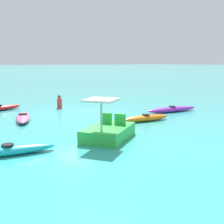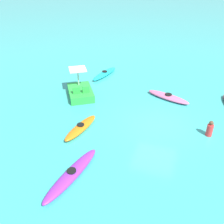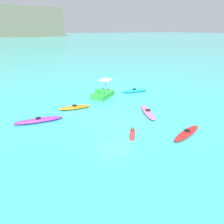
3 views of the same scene
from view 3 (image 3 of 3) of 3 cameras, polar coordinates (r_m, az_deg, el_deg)
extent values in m
plane|color=#38ADA8|center=(13.86, 0.54, -3.17)|extent=(600.00, 600.00, 0.00)
ellipsoid|color=red|center=(13.14, 22.48, -6.13)|extent=(3.02, 1.28, 0.32)
cylinder|color=black|center=(13.05, 22.61, -5.43)|extent=(0.47, 0.47, 0.05)
ellipsoid|color=#19B7C6|center=(20.61, 7.02, 6.67)|extent=(3.12, 1.27, 0.32)
cylinder|color=black|center=(20.56, 7.05, 7.16)|extent=(0.47, 0.47, 0.05)
ellipsoid|color=pink|center=(15.37, 11.18, -0.07)|extent=(1.67, 2.98, 0.32)
cylinder|color=black|center=(15.30, 11.24, 0.56)|extent=(0.56, 0.56, 0.05)
ellipsoid|color=orange|center=(16.34, -11.68, 1.42)|extent=(2.74, 1.04, 0.32)
cylinder|color=black|center=(16.27, -11.74, 2.02)|extent=(0.45, 0.45, 0.05)
ellipsoid|color=purple|center=(14.85, -22.10, -2.43)|extent=(3.60, 1.20, 0.32)
cylinder|color=black|center=(14.78, -22.21, -1.80)|extent=(0.45, 0.45, 0.05)
cube|color=green|center=(18.98, -2.98, 5.51)|extent=(2.83, 2.57, 0.50)
cube|color=green|center=(18.54, -4.69, 6.52)|extent=(0.37, 0.46, 0.44)
cube|color=green|center=(18.24, -3.09, 6.26)|extent=(0.37, 0.46, 0.44)
cylinder|color=#B2B2B7|center=(19.31, -1.96, 8.36)|extent=(0.08, 0.08, 1.10)
cube|color=silver|center=(19.15, -1.98, 10.05)|extent=(1.52, 1.52, 0.08)
cylinder|color=red|center=(11.70, 6.37, -7.21)|extent=(0.44, 0.44, 0.65)
sphere|color=brown|center=(11.47, 6.48, -5.32)|extent=(0.22, 0.22, 0.22)
camera|label=1|loc=(29.01, 0.68, 17.80)|focal=45.92mm
camera|label=2|loc=(10.98, -63.75, 18.24)|focal=39.61mm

